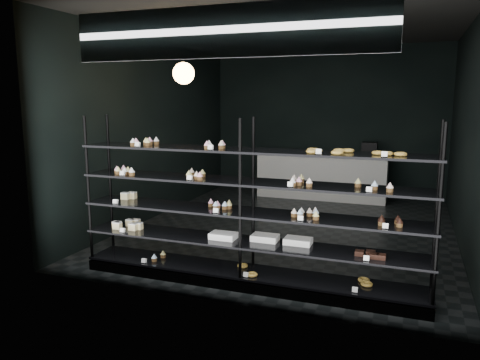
{
  "coord_description": "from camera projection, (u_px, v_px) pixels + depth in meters",
  "views": [
    {
      "loc": [
        1.79,
        -7.26,
        2.13
      ],
      "look_at": [
        -0.2,
        -1.9,
        1.11
      ],
      "focal_mm": 35.0,
      "sensor_mm": 36.0,
      "label": 1
    }
  ],
  "objects": [
    {
      "name": "room",
      "position": [
        293.0,
        131.0,
        7.4
      ],
      "size": [
        5.01,
        6.01,
        3.2
      ],
      "color": "black",
      "rests_on": "ground"
    },
    {
      "name": "display_shelf",
      "position": [
        245.0,
        231.0,
        5.29
      ],
      "size": [
        4.0,
        0.5,
        1.91
      ],
      "color": "black",
      "rests_on": "room"
    },
    {
      "name": "signage",
      "position": [
        222.0,
        31.0,
        4.5
      ],
      "size": [
        3.3,
        0.05,
        0.5
      ],
      "color": "#0D1543",
      "rests_on": "room"
    },
    {
      "name": "pendant_lamp",
      "position": [
        184.0,
        73.0,
        6.44
      ],
      "size": [
        0.3,
        0.3,
        0.88
      ],
      "color": "black",
      "rests_on": "room"
    },
    {
      "name": "service_counter",
      "position": [
        322.0,
        175.0,
        9.89
      ],
      "size": [
        2.78,
        0.65,
        1.23
      ],
      "color": "beige",
      "rests_on": "room"
    }
  ]
}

